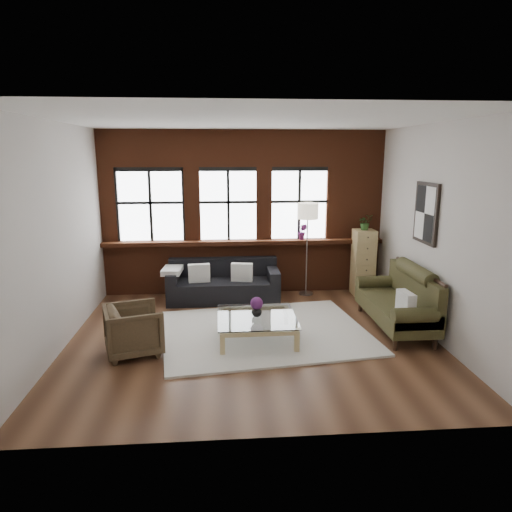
{
  "coord_description": "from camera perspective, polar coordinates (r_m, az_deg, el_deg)",
  "views": [
    {
      "loc": [
        -0.45,
        -6.49,
        2.75
      ],
      "look_at": [
        0.1,
        0.6,
        1.15
      ],
      "focal_mm": 32.0,
      "sensor_mm": 36.0,
      "label": 1
    }
  ],
  "objects": [
    {
      "name": "pillow_a",
      "position": [
        8.58,
        -7.12,
        -2.13
      ],
      "size": [
        0.41,
        0.19,
        0.34
      ],
      "primitive_type": "cube",
      "rotation": [
        0.0,
        0.0,
        0.13
      ],
      "color": "silver",
      "rests_on": "dark_sofa"
    },
    {
      "name": "vase",
      "position": [
        6.84,
        0.08,
        -6.89
      ],
      "size": [
        0.19,
        0.19,
        0.16
      ],
      "primitive_type": "imported",
      "rotation": [
        0.0,
        0.0,
        0.22
      ],
      "color": "#B2B2B2",
      "rests_on": "coffee_table"
    },
    {
      "name": "window_left",
      "position": [
        9.1,
        -13.02,
        6.05
      ],
      "size": [
        1.38,
        0.1,
        1.5
      ],
      "primitive_type": null,
      "color": "black",
      "rests_on": "brick_backwall"
    },
    {
      "name": "window_mid",
      "position": [
        9.0,
        -3.48,
        6.28
      ],
      "size": [
        1.38,
        0.1,
        1.5
      ],
      "primitive_type": null,
      "color": "black",
      "rests_on": "brick_backwall"
    },
    {
      "name": "wall_left",
      "position": [
        6.98,
        -23.61,
        2.12
      ],
      "size": [
        0.0,
        5.0,
        5.0
      ],
      "primitive_type": "plane",
      "rotation": [
        1.57,
        0.0,
        1.57
      ],
      "color": "beige",
      "rests_on": "ground"
    },
    {
      "name": "potted_plant_top",
      "position": [
        9.1,
        13.51,
        4.13
      ],
      "size": [
        0.28,
        0.25,
        0.3
      ],
      "primitive_type": "imported",
      "rotation": [
        0.0,
        0.0,
        0.04
      ],
      "color": "#2D5923",
      "rests_on": "drawer_chest"
    },
    {
      "name": "dark_sofa",
      "position": [
        8.72,
        -4.1,
        -3.12
      ],
      "size": [
        2.1,
        0.85,
        0.76
      ],
      "primitive_type": null,
      "color": "black",
      "rests_on": "floor"
    },
    {
      "name": "drawer_chest",
      "position": [
        9.25,
        13.25,
        -0.79
      ],
      "size": [
        0.4,
        0.4,
        1.3
      ],
      "primitive_type": "cube",
      "color": "tan",
      "rests_on": "floor"
    },
    {
      "name": "floor",
      "position": [
        7.07,
        -0.44,
        -10.23
      ],
      "size": [
        5.5,
        5.5,
        0.0
      ],
      "primitive_type": "plane",
      "color": "#4B2C1B",
      "rests_on": "ground"
    },
    {
      "name": "sill_plant",
      "position": [
        9.09,
        5.84,
        3.04
      ],
      "size": [
        0.21,
        0.19,
        0.32
      ],
      "primitive_type": "imported",
      "rotation": [
        0.0,
        0.0,
        -0.35
      ],
      "color": "#622366",
      "rests_on": "sill_ledge"
    },
    {
      "name": "vintage_settee",
      "position": [
        7.61,
        17.03,
        -5.0
      ],
      "size": [
        0.85,
        1.92,
        1.02
      ],
      "primitive_type": null,
      "color": "#353218",
      "rests_on": "floor"
    },
    {
      "name": "wall_poster",
      "position": [
        7.55,
        20.51,
        5.03
      ],
      "size": [
        0.05,
        0.74,
        0.94
      ],
      "primitive_type": null,
      "color": "black",
      "rests_on": "wall_right"
    },
    {
      "name": "armchair",
      "position": [
        6.67,
        -15.03,
        -8.91
      ],
      "size": [
        0.95,
        0.93,
        0.69
      ],
      "primitive_type": "imported",
      "rotation": [
        0.0,
        0.0,
        1.87
      ],
      "color": "#423321",
      "rests_on": "floor"
    },
    {
      "name": "flowers",
      "position": [
        6.8,
        0.08,
        -5.94
      ],
      "size": [
        0.19,
        0.19,
        0.19
      ],
      "primitive_type": "sphere",
      "color": "#622366",
      "rests_on": "vase"
    },
    {
      "name": "window_right",
      "position": [
        9.13,
        5.39,
        6.34
      ],
      "size": [
        1.38,
        0.1,
        1.5
      ],
      "primitive_type": null,
      "color": "black",
      "rests_on": "brick_backwall"
    },
    {
      "name": "wall_back",
      "position": [
        9.08,
        -1.57,
        5.4
      ],
      "size": [
        5.5,
        0.0,
        5.5
      ],
      "primitive_type": "plane",
      "rotation": [
        1.57,
        0.0,
        0.0
      ],
      "color": "beige",
      "rests_on": "ground"
    },
    {
      "name": "coffee_table",
      "position": [
        6.94,
        0.08,
        -9.02
      ],
      "size": [
        1.17,
        1.17,
        0.39
      ],
      "primitive_type": null,
      "rotation": [
        0.0,
        0.0,
        0.01
      ],
      "color": "tan",
      "rests_on": "shag_rug"
    },
    {
      "name": "ceiling",
      "position": [
        6.52,
        -0.49,
        16.63
      ],
      "size": [
        5.5,
        5.5,
        0.0
      ],
      "primitive_type": "plane",
      "rotation": [
        3.14,
        0.0,
        0.0
      ],
      "color": "white",
      "rests_on": "ground"
    },
    {
      "name": "wall_front",
      "position": [
        4.18,
        1.95,
        -3.32
      ],
      "size": [
        5.5,
        0.0,
        5.5
      ],
      "primitive_type": "plane",
      "rotation": [
        -1.57,
        0.0,
        0.0
      ],
      "color": "beige",
      "rests_on": "ground"
    },
    {
      "name": "brick_backwall",
      "position": [
        9.02,
        -1.55,
        5.35
      ],
      "size": [
        5.5,
        0.12,
        3.2
      ],
      "primitive_type": null,
      "color": "#5E2A16",
      "rests_on": "floor"
    },
    {
      "name": "wall_right",
      "position": [
        7.33,
        21.54,
        2.76
      ],
      "size": [
        0.0,
        5.0,
        5.0
      ],
      "primitive_type": "plane",
      "rotation": [
        1.57,
        0.0,
        -1.57
      ],
      "color": "beige",
      "rests_on": "ground"
    },
    {
      "name": "pillow_b",
      "position": [
        8.58,
        -1.77,
        -2.04
      ],
      "size": [
        0.42,
        0.21,
        0.34
      ],
      "primitive_type": "cube",
      "rotation": [
        0.0,
        0.0,
        -0.18
      ],
      "color": "silver",
      "rests_on": "dark_sofa"
    },
    {
      "name": "shag_rug",
      "position": [
        7.26,
        1.1,
        -9.45
      ],
      "size": [
        3.43,
        2.85,
        0.03
      ],
      "primitive_type": "cube",
      "rotation": [
        0.0,
        0.0,
        0.13
      ],
      "color": "beige",
      "rests_on": "floor"
    },
    {
      "name": "sill_ledge",
      "position": [
        9.02,
        -1.5,
        1.74
      ],
      "size": [
        5.5,
        0.3,
        0.08
      ],
      "primitive_type": "cube",
      "color": "#5E2A16",
      "rests_on": "brick_backwall"
    },
    {
      "name": "floor_lamp",
      "position": [
        8.98,
        6.38,
        1.27
      ],
      "size": [
        0.4,
        0.4,
        1.97
      ],
      "primitive_type": null,
      "color": "#A5A5A8",
      "rests_on": "floor"
    },
    {
      "name": "pillow_settee",
      "position": [
        7.03,
        18.21,
        -5.63
      ],
      "size": [
        0.17,
        0.39,
        0.34
      ],
      "primitive_type": "cube",
      "rotation": [
        0.0,
        0.0,
        0.07
      ],
      "color": "silver",
      "rests_on": "vintage_settee"
    }
  ]
}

